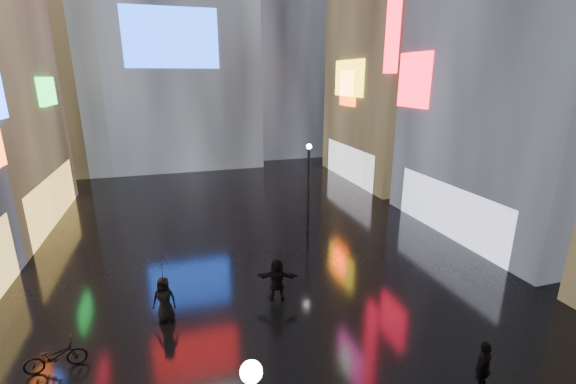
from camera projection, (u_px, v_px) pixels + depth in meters
name	position (u px, v px, depth m)	size (l,w,h in m)	color
ground	(247.00, 237.00, 21.97)	(140.00, 140.00, 0.00)	black
building_right_far	(411.00, 11.00, 31.54)	(10.28, 12.00, 28.00)	black
tower_flank_right	(277.00, 1.00, 43.39)	(12.00, 12.00, 34.00)	black
tower_flank_left	(42.00, 28.00, 34.49)	(10.00, 10.00, 26.00)	black
lamp_far	(308.00, 183.00, 22.07)	(0.30, 0.30, 5.20)	black
pedestrian_3	(483.00, 368.00, 10.90)	(1.02, 0.42, 1.74)	black
pedestrian_4	(164.00, 299.00, 14.27)	(0.85, 0.56, 1.75)	black
pedestrian_5	(277.00, 279.00, 15.60)	(1.71, 0.54, 1.84)	black
umbrella_2	(161.00, 267.00, 13.89)	(0.97, 0.99, 0.89)	black
bicycle	(55.00, 356.00, 11.94)	(0.62, 1.77, 0.93)	black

